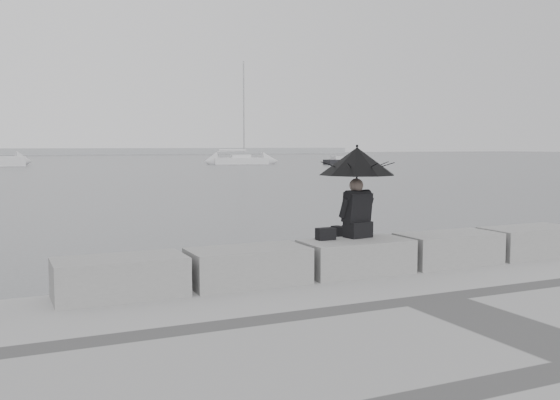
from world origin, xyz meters
name	(u,v)px	position (x,y,z in m)	size (l,w,h in m)	color
ground	(340,300)	(0.00, 0.00, 0.00)	(360.00, 360.00, 0.00)	#4D4F52
stone_block_far_left	(120,278)	(-3.40, -0.45, 0.75)	(1.60, 0.80, 0.50)	gray
stone_block_left	(248,266)	(-1.70, -0.45, 0.75)	(1.60, 0.80, 0.50)	gray
stone_block_centre	(356,257)	(0.00, -0.45, 0.75)	(1.60, 0.80, 0.50)	gray
stone_block_right	(448,249)	(1.70, -0.45, 0.75)	(1.60, 0.80, 0.50)	gray
stone_block_far_right	(528,242)	(3.40, -0.45, 0.75)	(1.60, 0.80, 0.50)	gray
seated_person	(357,171)	(0.16, -0.19, 2.00)	(1.16, 1.16, 1.39)	black
bag	(326,234)	(-0.39, -0.24, 1.09)	(0.27, 0.16, 0.17)	black
sailboat_right	(241,160)	(23.48, 65.23, 0.54)	(7.12, 3.63, 12.90)	silver
small_motorboat	(342,162)	(34.87, 59.50, 0.32)	(4.86, 1.98, 1.10)	black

